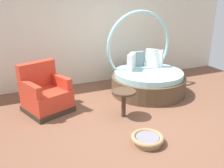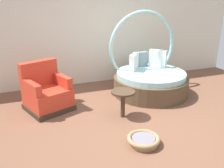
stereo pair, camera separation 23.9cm
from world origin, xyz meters
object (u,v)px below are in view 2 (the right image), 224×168
object	(u,v)px
round_daybed	(149,77)
red_armchair	(46,93)
pet_basket	(143,140)
side_table	(123,96)

from	to	relation	value
round_daybed	red_armchair	bearing A→B (deg)	-178.00
pet_basket	side_table	size ratio (longest dim) A/B	0.98
round_daybed	pet_basket	size ratio (longest dim) A/B	3.64
red_armchair	pet_basket	world-z (taller)	red_armchair
round_daybed	pet_basket	xyz separation A→B (m)	(-1.11, -1.89, -0.29)
round_daybed	red_armchair	world-z (taller)	round_daybed
red_armchair	side_table	world-z (taller)	red_armchair
round_daybed	side_table	distance (m)	1.42
red_armchair	pet_basket	distance (m)	2.21
round_daybed	red_armchair	distance (m)	2.35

